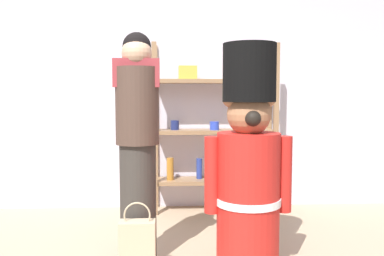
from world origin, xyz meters
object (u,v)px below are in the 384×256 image
person_shopper (138,143)px  teddy_bear_guard (248,168)px  shopping_bag (137,248)px  merchandise_shelf (213,128)px

person_shopper → teddy_bear_guard: bearing=-11.2°
person_shopper → shopping_bag: bearing=-87.4°
shopping_bag → teddy_bear_guard: bearing=6.0°
shopping_bag → person_shopper: bearing=92.6°
merchandise_shelf → shopping_bag: size_ratio=3.43×
merchandise_shelf → teddy_bear_guard: bearing=-86.8°
person_shopper → merchandise_shelf: bearing=62.8°
teddy_bear_guard → shopping_bag: 0.93m
merchandise_shelf → shopping_bag: 1.86m
teddy_bear_guard → person_shopper: (-0.78, 0.15, 0.17)m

